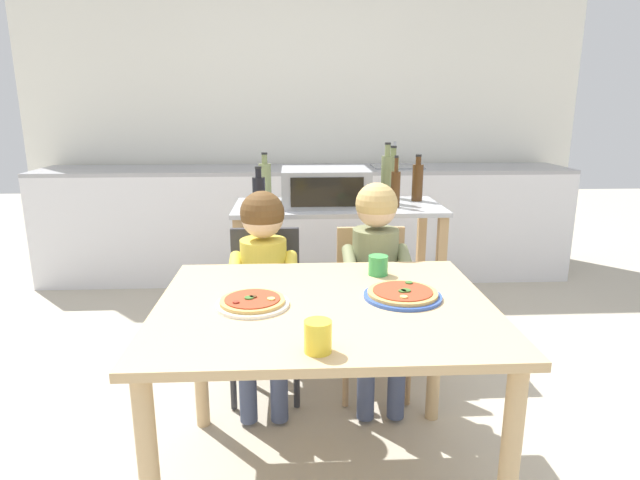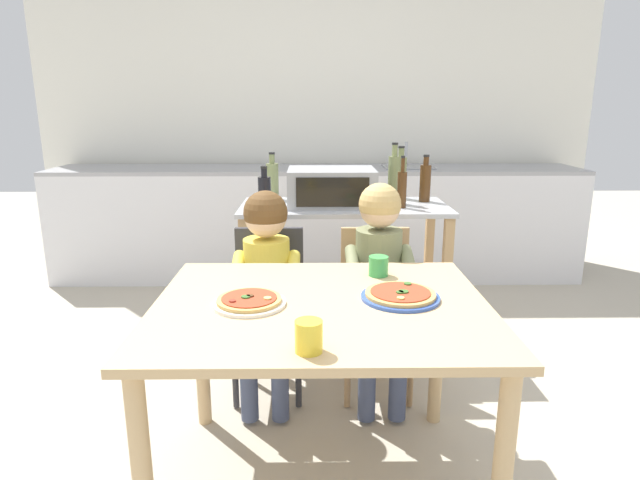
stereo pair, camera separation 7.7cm
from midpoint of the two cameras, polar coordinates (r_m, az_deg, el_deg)
ground_plane at (r=3.25m, az=0.49°, el=-11.49°), size 11.78×11.78×0.00m
back_wall_tiled at (r=4.75m, az=0.04°, el=13.57°), size 4.78×0.12×2.70m
kitchen_counter at (r=4.45m, az=0.13°, el=1.93°), size 4.30×0.60×1.12m
kitchen_island_cart at (r=3.13m, az=3.28°, el=-1.29°), size 1.19×0.54×0.86m
toaster_oven at (r=3.04m, az=1.97°, el=5.71°), size 0.49×0.37×0.21m
bottle_tall_green_wine at (r=3.22m, az=11.93°, el=6.15°), size 0.06×0.06×0.28m
bottle_brown_beer at (r=3.30m, az=9.32°, el=6.78°), size 0.07×0.07×0.32m
bottle_slim_sauce at (r=3.00m, az=9.55°, el=5.52°), size 0.05×0.05×0.29m
bottle_dark_olive_oil at (r=3.14m, az=8.66°, el=6.62°), size 0.07×0.07×0.35m
bottle_clear_vinegar at (r=2.88m, az=-5.22°, el=5.09°), size 0.07×0.07×0.24m
bottle_squat_spirits at (r=3.25m, az=-4.46°, el=6.46°), size 0.08×0.08×0.28m
dining_table at (r=1.91m, az=1.30°, el=-9.60°), size 1.17×0.96×0.74m
dining_chair_left at (r=2.66m, az=-4.69°, el=-6.30°), size 0.36×0.36×0.81m
dining_chair_right at (r=2.68m, az=6.84°, el=-6.24°), size 0.36×0.36×0.81m
child_in_yellow_shirt at (r=2.49m, az=-4.96°, el=-3.07°), size 0.32×0.42×1.01m
child_in_olive_shirt at (r=2.50m, az=7.32°, el=-2.82°), size 0.32×0.42×1.05m
pizza_plate_white at (r=1.86m, az=-6.43°, el=-6.59°), size 0.25×0.25×0.03m
pizza_plate_blue_rimmed at (r=1.93m, az=9.78°, el=-5.90°), size 0.28×0.28×0.03m
drinking_cup_green at (r=2.16m, az=7.33°, el=-2.80°), size 0.08×0.08×0.08m
drinking_cup_yellow at (r=1.50m, az=0.28°, el=-10.34°), size 0.08×0.08×0.09m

